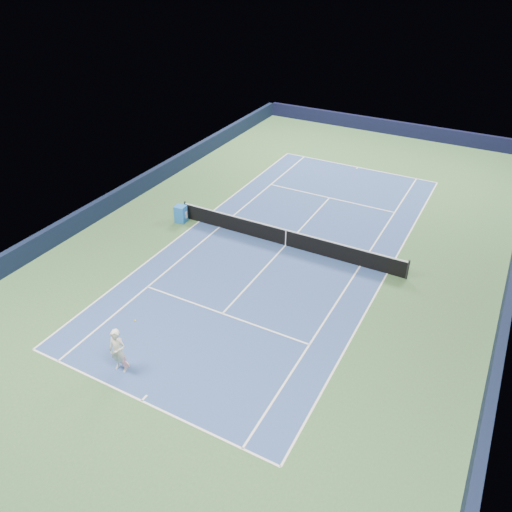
% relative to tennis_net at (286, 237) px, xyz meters
% --- Properties ---
extents(ground, '(40.00, 40.00, 0.00)m').
position_rel_tennis_net_xyz_m(ground, '(0.00, 0.00, -0.50)').
color(ground, '#355830').
rests_on(ground, ground).
extents(wall_far, '(22.00, 0.35, 1.10)m').
position_rel_tennis_net_xyz_m(wall_far, '(0.00, 19.82, 0.05)').
color(wall_far, black).
rests_on(wall_far, ground).
extents(wall_right, '(0.35, 40.00, 1.10)m').
position_rel_tennis_net_xyz_m(wall_right, '(10.82, 0.00, 0.05)').
color(wall_right, black).
rests_on(wall_right, ground).
extents(wall_left, '(0.35, 40.00, 1.10)m').
position_rel_tennis_net_xyz_m(wall_left, '(-10.82, 0.00, 0.05)').
color(wall_left, black).
rests_on(wall_left, ground).
extents(court_surface, '(10.97, 23.77, 0.01)m').
position_rel_tennis_net_xyz_m(court_surface, '(0.00, 0.00, -0.50)').
color(court_surface, navy).
rests_on(court_surface, ground).
extents(baseline_far, '(10.97, 0.08, 0.00)m').
position_rel_tennis_net_xyz_m(baseline_far, '(0.00, 11.88, -0.50)').
color(baseline_far, white).
rests_on(baseline_far, ground).
extents(baseline_near, '(10.97, 0.08, 0.00)m').
position_rel_tennis_net_xyz_m(baseline_near, '(0.00, -11.88, -0.50)').
color(baseline_near, white).
rests_on(baseline_near, ground).
extents(sideline_doubles_right, '(0.08, 23.77, 0.00)m').
position_rel_tennis_net_xyz_m(sideline_doubles_right, '(5.49, 0.00, -0.50)').
color(sideline_doubles_right, white).
rests_on(sideline_doubles_right, ground).
extents(sideline_doubles_left, '(0.08, 23.77, 0.00)m').
position_rel_tennis_net_xyz_m(sideline_doubles_left, '(-5.49, 0.00, -0.50)').
color(sideline_doubles_left, white).
rests_on(sideline_doubles_left, ground).
extents(sideline_singles_right, '(0.08, 23.77, 0.00)m').
position_rel_tennis_net_xyz_m(sideline_singles_right, '(4.12, 0.00, -0.50)').
color(sideline_singles_right, white).
rests_on(sideline_singles_right, ground).
extents(sideline_singles_left, '(0.08, 23.77, 0.00)m').
position_rel_tennis_net_xyz_m(sideline_singles_left, '(-4.12, 0.00, -0.50)').
color(sideline_singles_left, white).
rests_on(sideline_singles_left, ground).
extents(service_line_far, '(8.23, 0.08, 0.00)m').
position_rel_tennis_net_xyz_m(service_line_far, '(0.00, 6.40, -0.50)').
color(service_line_far, white).
rests_on(service_line_far, ground).
extents(service_line_near, '(8.23, 0.08, 0.00)m').
position_rel_tennis_net_xyz_m(service_line_near, '(0.00, -6.40, -0.50)').
color(service_line_near, white).
rests_on(service_line_near, ground).
extents(center_service_line, '(0.08, 12.80, 0.00)m').
position_rel_tennis_net_xyz_m(center_service_line, '(0.00, 0.00, -0.50)').
color(center_service_line, white).
rests_on(center_service_line, ground).
extents(center_mark_far, '(0.08, 0.30, 0.00)m').
position_rel_tennis_net_xyz_m(center_mark_far, '(0.00, 11.73, -0.50)').
color(center_mark_far, white).
rests_on(center_mark_far, ground).
extents(center_mark_near, '(0.08, 0.30, 0.00)m').
position_rel_tennis_net_xyz_m(center_mark_near, '(0.00, -11.73, -0.50)').
color(center_mark_near, white).
rests_on(center_mark_near, ground).
extents(tennis_net, '(12.90, 0.10, 1.07)m').
position_rel_tennis_net_xyz_m(tennis_net, '(0.00, 0.00, 0.00)').
color(tennis_net, black).
rests_on(tennis_net, ground).
extents(sponsor_cube, '(0.65, 0.60, 0.98)m').
position_rel_tennis_net_xyz_m(sponsor_cube, '(-6.40, -0.47, -0.01)').
color(sponsor_cube, blue).
rests_on(sponsor_cube, ground).
extents(tennis_player, '(0.87, 1.31, 1.92)m').
position_rel_tennis_net_xyz_m(tennis_player, '(-1.65, -11.03, 0.45)').
color(tennis_player, white).
rests_on(tennis_player, ground).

